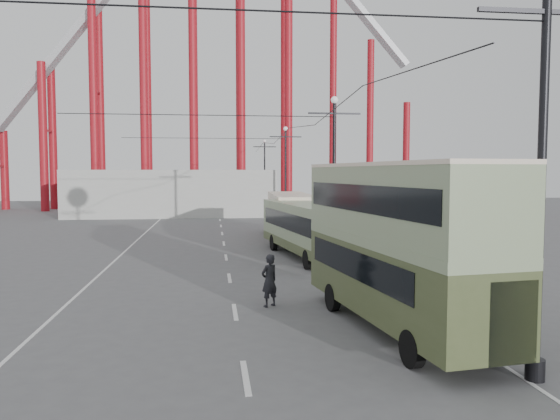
{
  "coord_description": "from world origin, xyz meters",
  "views": [
    {
      "loc": [
        -1.74,
        -14.43,
        4.79
      ],
      "look_at": [
        1.42,
        10.95,
        3.0
      ],
      "focal_mm": 35.0,
      "sensor_mm": 36.0,
      "label": 1
    }
  ],
  "objects": [
    {
      "name": "lamp_post_mid",
      "position": [
        5.6,
        18.0,
        4.68
      ],
      "size": [
        3.2,
        0.44,
        9.32
      ],
      "color": "black",
      "rests_on": "ground"
    },
    {
      "name": "lamp_post_far",
      "position": [
        5.6,
        40.0,
        4.68
      ],
      "size": [
        3.2,
        0.44,
        9.32
      ],
      "color": "black",
      "rests_on": "ground"
    },
    {
      "name": "roller_coaster",
      "position": [
        -2.49,
        56.89,
        22.92
      ],
      "size": [
        52.95,
        5.0,
        55.48
      ],
      "color": "maroon",
      "rests_on": "ground"
    },
    {
      "name": "single_decker_cream",
      "position": [
        3.82,
        24.04,
        1.81
      ],
      "size": [
        3.01,
        10.44,
        3.22
      ],
      "rotation": [
        0.0,
        0.0,
        -0.04
      ],
      "color": "beige",
      "rests_on": "ground"
    },
    {
      "name": "road_markings",
      "position": [
        -0.86,
        19.7,
        0.01
      ],
      "size": [
        12.52,
        120.0,
        0.01
      ],
      "color": "silver",
      "rests_on": "ground"
    },
    {
      "name": "lamp_post_near",
      "position": [
        5.6,
        -3.0,
        7.86
      ],
      "size": [
        3.2,
        0.44,
        10.8
      ],
      "color": "black",
      "rests_on": "ground"
    },
    {
      "name": "pedestrian",
      "position": [
        0.25,
        4.61,
        0.94
      ],
      "size": [
        0.82,
        0.76,
        1.88
      ],
      "primitive_type": "imported",
      "rotation": [
        0.0,
        0.0,
        3.75
      ],
      "color": "black",
      "rests_on": "ground"
    },
    {
      "name": "double_decker_bus",
      "position": [
        3.75,
        1.24,
        2.84
      ],
      "size": [
        3.57,
        9.67,
        5.07
      ],
      "rotation": [
        0.0,
        0.0,
        0.13
      ],
      "color": "#3E4927",
      "rests_on": "ground"
    },
    {
      "name": "ground",
      "position": [
        0.0,
        0.0,
        0.0
      ],
      "size": [
        160.0,
        160.0,
        0.0
      ],
      "primitive_type": "plane",
      "color": "#545457",
      "rests_on": "ground"
    },
    {
      "name": "single_decker_green",
      "position": [
        3.49,
        15.45,
        1.71
      ],
      "size": [
        3.9,
        10.93,
        3.02
      ],
      "rotation": [
        0.0,
        0.0,
        0.14
      ],
      "color": "gray",
      "rests_on": "ground"
    },
    {
      "name": "lamp_post_distant",
      "position": [
        5.6,
        62.0,
        4.68
      ],
      "size": [
        3.2,
        0.44,
        9.32
      ],
      "color": "black",
      "rests_on": "ground"
    },
    {
      "name": "fairground_shed",
      "position": [
        -6.0,
        47.0,
        2.5
      ],
      "size": [
        22.0,
        10.0,
        5.0
      ],
      "primitive_type": "cube",
      "color": "#A9A9A3",
      "rests_on": "ground"
    }
  ]
}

